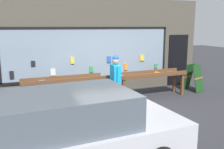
% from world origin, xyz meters
% --- Properties ---
extents(ground_plane, '(40.00, 40.00, 0.00)m').
position_xyz_m(ground_plane, '(0.00, 0.00, 0.00)').
color(ground_plane, '#2D2D33').
extents(shopfront_facade, '(8.47, 0.29, 3.47)m').
position_xyz_m(shopfront_facade, '(0.02, 2.39, 1.71)').
color(shopfront_facade, '#4C473D').
rests_on(shopfront_facade, ground_plane).
extents(display_table_left, '(2.56, 0.66, 0.92)m').
position_xyz_m(display_table_left, '(-1.51, 1.03, 0.74)').
color(display_table_left, brown).
rests_on(display_table_left, ground_plane).
extents(display_table_right, '(2.56, 0.71, 0.90)m').
position_xyz_m(display_table_right, '(1.51, 1.03, 0.72)').
color(display_table_right, brown).
rests_on(display_table_right, ground_plane).
extents(person_browsing, '(0.25, 0.64, 1.61)m').
position_xyz_m(person_browsing, '(-0.08, 0.39, 0.93)').
color(person_browsing, '#4C382D').
rests_on(person_browsing, ground_plane).
extents(small_dog, '(0.38, 0.54, 0.43)m').
position_xyz_m(small_dog, '(0.23, 0.20, 0.29)').
color(small_dog, black).
rests_on(small_dog, ground_plane).
extents(sandwich_board_sign, '(0.75, 0.83, 1.02)m').
position_xyz_m(sandwich_board_sign, '(3.44, 1.21, 0.52)').
color(sandwich_board_sign, '#193F19').
rests_on(sandwich_board_sign, ground_plane).
extents(parked_car, '(4.48, 2.04, 1.41)m').
position_xyz_m(parked_car, '(-2.28, -2.59, 0.74)').
color(parked_car, silver).
rests_on(parked_car, ground_plane).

